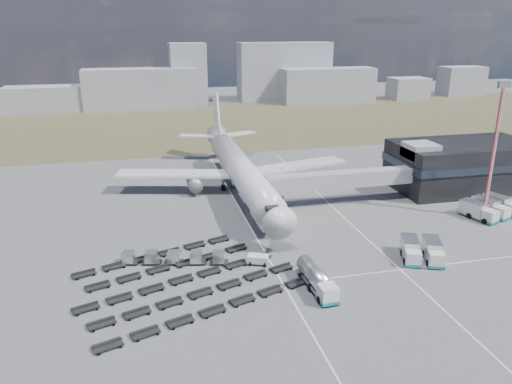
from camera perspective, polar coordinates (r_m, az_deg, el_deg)
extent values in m
plane|color=#565659|center=(78.06, 2.87, -7.46)|extent=(420.00, 420.00, 0.00)
cube|color=#4C492D|center=(181.50, -6.85, 7.81)|extent=(420.00, 90.00, 0.01)
cube|color=silver|center=(81.94, 0.55, -6.09)|extent=(0.25, 110.00, 0.01)
cube|color=silver|center=(87.64, 12.10, -4.81)|extent=(0.25, 110.00, 0.01)
cube|color=silver|center=(81.87, 21.73, -7.57)|extent=(40.00, 0.25, 0.01)
cube|color=black|center=(117.37, 22.61, 2.82)|extent=(30.00, 16.00, 10.00)
cube|color=#262D38|center=(117.07, 22.68, 3.39)|extent=(30.40, 16.40, 1.60)
cube|color=#939399|center=(108.09, 18.31, 4.51)|extent=(6.00, 6.00, 3.00)
cube|color=#939399|center=(99.91, 9.67, 1.45)|extent=(29.80, 3.00, 3.00)
cube|color=#939399|center=(95.16, 2.32, 0.83)|extent=(4.00, 3.60, 3.40)
cylinder|color=slate|center=(96.84, 3.07, -0.46)|extent=(0.70, 0.70, 5.10)
cylinder|color=black|center=(97.55, 3.05, -1.62)|extent=(1.40, 0.90, 1.40)
cylinder|color=silver|center=(103.33, -1.68, 2.43)|extent=(5.60, 48.00, 5.60)
cone|color=silver|center=(78.97, 2.23, -2.91)|extent=(5.60, 5.00, 5.60)
cone|color=silver|center=(129.80, -4.21, 6.19)|extent=(5.60, 8.00, 5.60)
cube|color=black|center=(80.47, 1.86, -1.87)|extent=(2.20, 2.00, 0.80)
cube|color=silver|center=(106.76, -9.08, 2.06)|extent=(25.59, 11.38, 0.50)
cube|color=silver|center=(111.49, 4.36, 2.98)|extent=(25.59, 11.38, 0.50)
cylinder|color=slate|center=(105.64, -7.05, 1.01)|extent=(3.00, 5.00, 3.00)
cylinder|color=slate|center=(109.15, 2.90, 1.73)|extent=(3.00, 5.00, 3.00)
cube|color=silver|center=(130.93, -6.75, 6.40)|extent=(9.49, 5.63, 0.35)
cube|color=silver|center=(132.58, -1.99, 6.68)|extent=(9.49, 5.63, 0.35)
cube|color=silver|center=(131.58, -4.48, 8.89)|extent=(0.50, 9.06, 11.45)
cylinder|color=slate|center=(85.42, 1.22, -4.10)|extent=(0.50, 0.50, 2.50)
cylinder|color=slate|center=(107.74, -3.76, 0.83)|extent=(0.60, 0.60, 2.50)
cylinder|color=slate|center=(108.91, -0.44, 1.08)|extent=(0.60, 0.60, 2.50)
cylinder|color=black|center=(85.72, 1.21, -4.56)|extent=(0.50, 1.20, 1.20)
cube|color=#9395A0|center=(219.56, -21.23, 9.94)|extent=(44.38, 12.00, 10.04)
cube|color=#9395A0|center=(216.18, -13.09, 11.44)|extent=(45.60, 12.00, 16.29)
cube|color=#9395A0|center=(220.33, -7.76, 13.15)|extent=(14.94, 12.00, 26.00)
cube|color=#9395A0|center=(235.00, 3.25, 13.59)|extent=(42.20, 12.00, 25.59)
cube|color=#9395A0|center=(229.81, 8.21, 11.98)|extent=(41.68, 12.00, 14.94)
cube|color=#9395A0|center=(247.86, 16.98, 11.26)|extent=(16.97, 12.00, 9.73)
cube|color=#9395A0|center=(271.00, 22.41, 11.67)|extent=(20.52, 12.00, 13.60)
cube|color=silver|center=(66.26, 8.23, -11.42)|extent=(2.44, 2.44, 2.23)
cube|color=#167C7A|center=(66.71, 8.19, -12.07)|extent=(2.55, 2.55, 0.48)
cylinder|color=silver|center=(69.82, 6.63, -9.26)|extent=(2.80, 7.38, 2.42)
cube|color=slate|center=(70.35, 6.60, -10.06)|extent=(2.70, 7.38, 0.34)
cylinder|color=black|center=(69.31, 7.06, -10.78)|extent=(2.57, 1.20, 1.07)
cube|color=silver|center=(75.63, 0.23, -7.74)|extent=(3.58, 2.84, 1.43)
cube|color=silver|center=(111.88, -2.25, 1.82)|extent=(3.42, 6.81, 3.05)
cube|color=#167C7A|center=(112.25, -2.25, 1.21)|extent=(3.54, 6.93, 0.49)
cube|color=silver|center=(78.42, 17.49, -7.22)|extent=(2.88, 2.83, 2.16)
cube|color=#167C7A|center=(78.78, 17.43, -7.76)|extent=(3.01, 2.95, 0.44)
cube|color=silver|center=(81.32, 17.14, -5.91)|extent=(3.82, 5.06, 2.55)
cube|color=silver|center=(79.09, 19.89, -7.26)|extent=(2.88, 2.83, 2.16)
cube|color=#167C7A|center=(79.45, 19.82, -7.80)|extent=(3.01, 2.95, 0.44)
cube|color=silver|center=(81.97, 19.45, -5.96)|extent=(3.82, 5.06, 2.55)
cube|color=silver|center=(99.43, 25.20, -2.55)|extent=(2.89, 2.82, 2.22)
cube|color=#167C7A|center=(99.72, 25.13, -3.01)|extent=(3.02, 2.95, 0.45)
cube|color=silver|center=(101.11, 23.60, -1.73)|extent=(3.72, 5.16, 2.63)
cube|color=silver|center=(102.19, 26.29, -2.16)|extent=(2.89, 2.82, 2.22)
cube|color=#167C7A|center=(102.47, 26.22, -2.60)|extent=(3.02, 2.95, 0.45)
cube|color=silver|center=(103.83, 24.72, -1.37)|extent=(3.72, 5.16, 2.63)
cube|color=#167C7A|center=(105.27, 27.26, -2.22)|extent=(3.02, 2.95, 0.45)
cube|color=silver|center=(106.59, 25.78, -1.02)|extent=(3.72, 5.16, 2.63)
cube|color=black|center=(78.24, -14.31, -7.75)|extent=(3.07, 2.29, 0.19)
cube|color=silver|center=(77.85, -14.37, -7.16)|extent=(2.04, 2.04, 1.59)
cube|color=black|center=(77.48, -11.86, -7.83)|extent=(3.07, 2.29, 0.19)
cube|color=silver|center=(77.08, -11.91, -7.23)|extent=(2.04, 2.04, 1.59)
cube|color=black|center=(76.86, -9.36, -7.89)|extent=(3.07, 2.29, 0.19)
cube|color=silver|center=(76.46, -9.40, -7.29)|extent=(2.04, 2.04, 1.59)
cube|color=black|center=(76.38, -6.83, -7.94)|extent=(3.07, 2.29, 0.19)
cube|color=silver|center=(75.98, -6.85, -7.33)|extent=(2.04, 2.04, 1.59)
cube|color=black|center=(76.05, -4.27, -7.97)|extent=(3.07, 2.29, 0.19)
cube|color=silver|center=(75.65, -4.28, -7.37)|extent=(2.04, 2.04, 1.59)
cube|color=black|center=(64.54, -5.04, -13.23)|extent=(29.67, 11.82, 0.79)
cube|color=black|center=(68.11, -6.91, -11.44)|extent=(29.67, 11.82, 0.79)
cube|color=black|center=(71.80, -8.56, -9.82)|extent=(29.67, 11.82, 0.79)
cube|color=black|center=(75.59, -10.04, -8.35)|extent=(25.51, 10.35, 0.79)
cube|color=black|center=(79.47, -11.36, -7.02)|extent=(25.51, 10.35, 0.79)
cylinder|color=red|center=(98.73, 25.47, 3.85)|extent=(0.68, 0.68, 24.14)
cube|color=slate|center=(96.64, 26.52, 10.92)|extent=(2.33, 0.64, 1.16)
cube|color=#565659|center=(102.13, 24.54, -2.61)|extent=(1.93, 1.93, 0.29)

